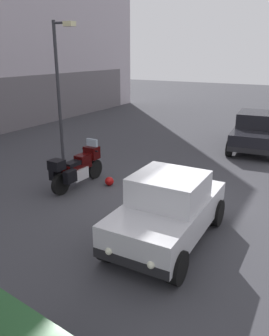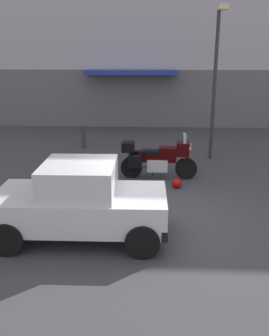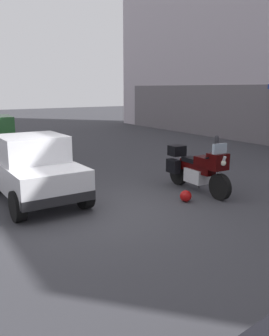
{
  "view_description": "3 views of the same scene",
  "coord_description": "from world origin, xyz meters",
  "px_view_note": "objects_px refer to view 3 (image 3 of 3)",
  "views": [
    {
      "loc": [
        -7.63,
        -3.4,
        3.97
      ],
      "look_at": [
        -0.58,
        0.61,
        1.19
      ],
      "focal_mm": 35.96,
      "sensor_mm": 36.0,
      "label": 1
    },
    {
      "loc": [
        -0.14,
        -7.55,
        3.6
      ],
      "look_at": [
        -0.54,
        1.04,
        0.92
      ],
      "focal_mm": 39.71,
      "sensor_mm": 36.0,
      "label": 2
    },
    {
      "loc": [
        6.73,
        -3.19,
        2.64
      ],
      "look_at": [
        0.46,
        0.82,
        0.96
      ],
      "focal_mm": 38.07,
      "sensor_mm": 36.0,
      "label": 3
    }
  ],
  "objects_px": {
    "car_compact_side": "(33,168)",
    "bollard_curbside": "(216,147)",
    "helmet": "(186,196)",
    "motorcycle": "(197,168)"
  },
  "relations": [
    {
      "from": "motorcycle",
      "to": "car_compact_side",
      "type": "height_order",
      "value": "car_compact_side"
    },
    {
      "from": "helmet",
      "to": "car_compact_side",
      "type": "distance_m",
      "value": 3.69
    },
    {
      "from": "motorcycle",
      "to": "helmet",
      "type": "xyz_separation_m",
      "value": [
        0.53,
        -0.82,
        -0.48
      ]
    },
    {
      "from": "helmet",
      "to": "bollard_curbside",
      "type": "height_order",
      "value": "bollard_curbside"
    },
    {
      "from": "motorcycle",
      "to": "car_compact_side",
      "type": "relative_size",
      "value": 0.65
    },
    {
      "from": "helmet",
      "to": "motorcycle",
      "type": "bearing_deg",
      "value": 123.02
    },
    {
      "from": "car_compact_side",
      "to": "bollard_curbside",
      "type": "distance_m",
      "value": 7.46
    },
    {
      "from": "car_compact_side",
      "to": "bollard_curbside",
      "type": "height_order",
      "value": "car_compact_side"
    },
    {
      "from": "bollard_curbside",
      "to": "car_compact_side",
      "type": "bearing_deg",
      "value": -80.25
    },
    {
      "from": "motorcycle",
      "to": "car_compact_side",
      "type": "xyz_separation_m",
      "value": [
        -1.58,
        -3.78,
        0.15
      ]
    }
  ]
}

